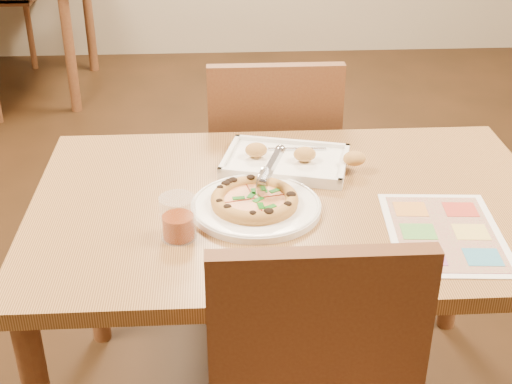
{
  "coord_description": "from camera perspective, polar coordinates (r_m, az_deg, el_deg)",
  "views": [
    {
      "loc": [
        -0.18,
        -1.55,
        1.59
      ],
      "look_at": [
        -0.09,
        -0.05,
        0.77
      ],
      "focal_mm": 50.0,
      "sensor_mm": 36.0,
      "label": 1
    }
  ],
  "objects": [
    {
      "name": "dining_table",
      "position": [
        1.83,
        2.82,
        -2.94
      ],
      "size": [
        1.3,
        0.85,
        0.72
      ],
      "color": "#A27641",
      "rests_on": "ground"
    },
    {
      "name": "chair_far",
      "position": [
        2.39,
        1.33,
        3.21
      ],
      "size": [
        0.42,
        0.42,
        0.47
      ],
      "rotation": [
        0.0,
        0.0,
        3.14
      ],
      "color": "brown",
      "rests_on": "ground"
    },
    {
      "name": "plate",
      "position": [
        1.73,
        0.0,
        -1.21
      ],
      "size": [
        0.34,
        0.34,
        0.02
      ],
      "primitive_type": "cylinder",
      "rotation": [
        0.0,
        0.0,
        -0.09
      ],
      "color": "white",
      "rests_on": "dining_table"
    },
    {
      "name": "pizza",
      "position": [
        1.72,
        -0.11,
        -0.65
      ],
      "size": [
        0.21,
        0.21,
        0.03
      ],
      "rotation": [
        0.0,
        0.0,
        0.22
      ],
      "color": "#DF9C4C",
      "rests_on": "plate"
    },
    {
      "name": "pizza_cutter",
      "position": [
        1.74,
        1.04,
        1.72
      ],
      "size": [
        0.08,
        0.14,
        0.09
      ],
      "rotation": [
        0.0,
        0.0,
        1.09
      ],
      "color": "silver",
      "rests_on": "pizza"
    },
    {
      "name": "appetizer_tray",
      "position": [
        1.94,
        2.7,
        2.49
      ],
      "size": [
        0.4,
        0.3,
        0.06
      ],
      "rotation": [
        0.0,
        0.0,
        -0.26
      ],
      "color": "white",
      "rests_on": "dining_table"
    },
    {
      "name": "glass_tumbler",
      "position": [
        1.62,
        -6.25,
        -2.25
      ],
      "size": [
        0.08,
        0.08,
        0.1
      ],
      "rotation": [
        0.0,
        0.0,
        0.25
      ],
      "color": "maroon",
      "rests_on": "dining_table"
    },
    {
      "name": "menu",
      "position": [
        1.7,
        14.85,
        -3.15
      ],
      "size": [
        0.28,
        0.38,
        0.0
      ],
      "primitive_type": "cube",
      "rotation": [
        0.0,
        0.0,
        -0.07
      ],
      "color": "white",
      "rests_on": "dining_table"
    }
  ]
}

